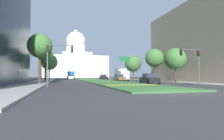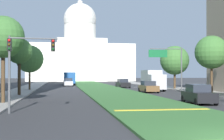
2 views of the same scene
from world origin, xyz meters
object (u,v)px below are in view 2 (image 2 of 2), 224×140
street_tree_left_mid (19,52)px  box_truck_delivery (153,80)px  street_tree_left_near (3,37)px  street_tree_right_mid (211,52)px  overhead_guide_sign (170,60)px  street_tree_left_far (30,59)px  street_tree_right_far (175,60)px  city_bus (69,77)px  capitol_building (80,56)px  sedan_far_horizon (68,82)px  traffic_light_near_left (22,57)px  sedan_midblock (148,87)px  sedan_lead_stopped (199,95)px  sedan_distant (123,83)px

street_tree_left_mid → box_truck_delivery: 21.28m
street_tree_left_near → street_tree_right_mid: (24.06, 9.87, -0.41)m
overhead_guide_sign → street_tree_left_far: bearing=160.6°
street_tree_right_far → city_bus: bearing=123.8°
capitol_building → sedan_far_horizon: bearing=-96.1°
street_tree_left_near → street_tree_left_mid: 10.70m
traffic_light_near_left → street_tree_left_far: 30.56m
city_bus → capitol_building: bearing=83.3°
street_tree_right_far → capitol_building: bearing=100.1°
traffic_light_near_left → sedan_midblock: size_ratio=1.19×
capitol_building → street_tree_left_far: (-11.91, -68.36, -4.42)m
box_truck_delivery → street_tree_left_near: bearing=-134.3°
capitol_building → sedan_lead_stopped: 94.63m
traffic_light_near_left → overhead_guide_sign: 29.52m
capitol_building → box_truck_delivery: bearing=-84.4°
street_tree_left_mid → street_tree_left_far: size_ratio=0.96×
sedan_midblock → sedan_distant: size_ratio=0.96×
street_tree_left_mid → sedan_far_horizon: 31.15m
traffic_light_near_left → street_tree_left_mid: size_ratio=0.75×
street_tree_left_mid → box_truck_delivery: bearing=25.0°
street_tree_right_far → sedan_distant: size_ratio=1.63×
street_tree_left_mid → sedan_far_horizon: (6.47, 30.13, -4.50)m
street_tree_right_mid → sedan_midblock: size_ratio=1.73×
capitol_building → street_tree_left_mid: size_ratio=5.45×
street_tree_right_mid → sedan_lead_stopped: street_tree_right_mid is taller
street_tree_left_near → sedan_far_horizon: size_ratio=1.86×
traffic_light_near_left → sedan_midblock: traffic_light_near_left is taller
city_bus → sedan_distant: bearing=-61.0°
sedan_distant → overhead_guide_sign: bearing=-75.2°
city_bus → street_tree_left_mid: bearing=-100.1°
street_tree_left_mid → street_tree_left_far: (-0.01, 12.92, -0.32)m
sedan_lead_stopped → city_bus: size_ratio=0.40×
sedan_far_horizon → box_truck_delivery: size_ratio=0.65×
street_tree_left_mid → city_bus: (6.85, 38.54, -3.53)m
street_tree_right_far → city_bus: size_ratio=0.67×
traffic_light_near_left → street_tree_left_mid: street_tree_left_mid is taller
street_tree_left_mid → city_bus: bearing=79.9°
capitol_building → sedan_far_horizon: 52.14m
street_tree_left_mid → street_tree_right_far: size_ratio=0.93×
overhead_guide_sign → street_tree_right_mid: 7.34m
overhead_guide_sign → sedan_lead_stopped: size_ratio=1.46×
street_tree_left_far → street_tree_right_far: street_tree_right_far is taller
overhead_guide_sign → box_truck_delivery: (-1.63, 3.20, -2.95)m
overhead_guide_sign → sedan_midblock: 5.28m
sedan_lead_stopped → sedan_midblock: sedan_lead_stopped is taller
street_tree_right_mid → city_bus: (-17.17, 39.36, -3.64)m
capitol_building → sedan_midblock: bearing=-86.1°
street_tree_left_near → street_tree_left_mid: (0.04, 10.69, -0.51)m
box_truck_delivery → capitol_building: bearing=95.6°
street_tree_right_far → box_truck_delivery: 7.21m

